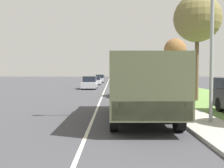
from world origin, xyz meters
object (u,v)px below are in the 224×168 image
(car_third_ahead, at_px, (96,81))
(car_fourth_ahead, at_px, (100,79))
(military_truck, at_px, (140,84))
(car_farthest_ahead, at_px, (102,78))
(car_nearest_ahead, at_px, (125,88))
(car_second_ahead, at_px, (90,83))

(car_third_ahead, bearing_deg, car_fourth_ahead, 88.19)
(military_truck, distance_m, car_farthest_ahead, 58.44)
(military_truck, xyz_separation_m, car_fourth_ahead, (-3.71, 44.98, -0.88))
(military_truck, xyz_separation_m, car_third_ahead, (-4.05, 34.29, -0.95))
(car_farthest_ahead, bearing_deg, car_third_ahead, -90.15)
(military_truck, xyz_separation_m, car_farthest_ahead, (-3.99, 58.29, -0.95))
(car_nearest_ahead, distance_m, car_farthest_ahead, 46.53)
(car_fourth_ahead, bearing_deg, car_farthest_ahead, 91.19)
(car_fourth_ahead, xyz_separation_m, car_farthest_ahead, (-0.28, 13.32, -0.06))
(car_nearest_ahead, bearing_deg, car_farthest_ahead, 94.73)
(car_second_ahead, height_order, car_third_ahead, car_second_ahead)
(car_fourth_ahead, bearing_deg, car_nearest_ahead, -83.85)
(car_nearest_ahead, xyz_separation_m, car_fourth_ahead, (-3.56, 33.06, -0.03))
(car_second_ahead, bearing_deg, car_nearest_ahead, -70.40)
(military_truck, distance_m, car_third_ahead, 34.54)
(car_third_ahead, height_order, car_fourth_ahead, car_fourth_ahead)
(car_nearest_ahead, distance_m, car_fourth_ahead, 33.25)
(car_second_ahead, relative_size, car_fourth_ahead, 1.12)
(military_truck, bearing_deg, car_fourth_ahead, 94.72)
(car_fourth_ahead, height_order, car_farthest_ahead, car_fourth_ahead)
(military_truck, height_order, car_third_ahead, military_truck)
(car_fourth_ahead, distance_m, car_farthest_ahead, 13.32)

